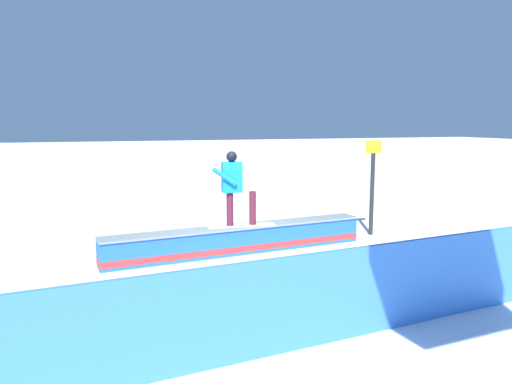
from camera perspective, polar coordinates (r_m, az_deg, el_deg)
name	(u,v)px	position (r m, az deg, el deg)	size (l,w,h in m)	color
ground_plane	(239,253)	(10.17, -2.03, -7.16)	(120.00, 120.00, 0.00)	white
grind_box	(239,241)	(10.10, -2.04, -5.74)	(5.65, 1.06, 0.57)	blue
snowboarder	(234,185)	(9.88, -2.55, 0.79)	(1.43, 0.43, 1.54)	silver
safety_fence	(341,295)	(6.22, 10.03, -11.85)	(8.04, 0.06, 1.16)	#3A7EE5
trail_marker	(372,185)	(11.87, 13.53, 0.80)	(0.40, 0.10, 2.27)	#262628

